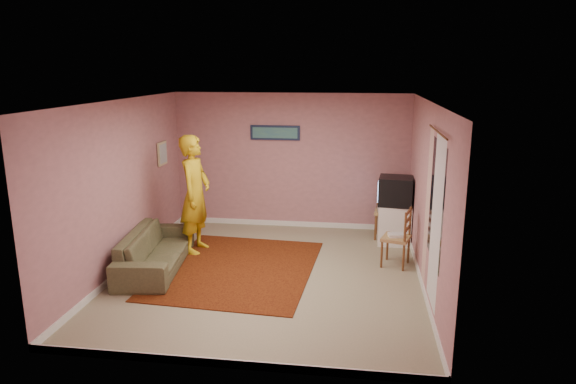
# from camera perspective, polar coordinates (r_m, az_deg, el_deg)

# --- Properties ---
(ground) EXTENTS (5.00, 5.00, 0.00)m
(ground) POSITION_cam_1_polar(r_m,az_deg,el_deg) (7.87, -2.11, -9.20)
(ground) COLOR gray
(ground) RESTS_ON ground
(wall_back) EXTENTS (4.50, 0.02, 2.60)m
(wall_back) POSITION_cam_1_polar(r_m,az_deg,el_deg) (9.88, 0.32, 3.43)
(wall_back) COLOR #B9797F
(wall_back) RESTS_ON ground
(wall_front) EXTENTS (4.50, 0.02, 2.60)m
(wall_front) POSITION_cam_1_polar(r_m,az_deg,el_deg) (5.12, -7.06, -6.53)
(wall_front) COLOR #B9797F
(wall_front) RESTS_ON ground
(wall_left) EXTENTS (0.02, 5.00, 2.60)m
(wall_left) POSITION_cam_1_polar(r_m,az_deg,el_deg) (8.15, -17.97, 0.54)
(wall_left) COLOR #B9797F
(wall_left) RESTS_ON ground
(wall_right) EXTENTS (0.02, 5.00, 2.60)m
(wall_right) POSITION_cam_1_polar(r_m,az_deg,el_deg) (7.42, 15.19, -0.53)
(wall_right) COLOR #B9797F
(wall_right) RESTS_ON ground
(ceiling) EXTENTS (4.50, 5.00, 0.02)m
(ceiling) POSITION_cam_1_polar(r_m,az_deg,el_deg) (7.26, -2.29, 10.05)
(ceiling) COLOR white
(ceiling) RESTS_ON wall_back
(baseboard_back) EXTENTS (4.50, 0.02, 0.10)m
(baseboard_back) POSITION_cam_1_polar(r_m,az_deg,el_deg) (10.17, 0.30, -3.53)
(baseboard_back) COLOR white
(baseboard_back) RESTS_ON ground
(baseboard_front) EXTENTS (4.50, 0.02, 0.10)m
(baseboard_front) POSITION_cam_1_polar(r_m,az_deg,el_deg) (5.68, -6.65, -18.41)
(baseboard_front) COLOR white
(baseboard_front) RESTS_ON ground
(baseboard_left) EXTENTS (0.02, 5.00, 0.10)m
(baseboard_left) POSITION_cam_1_polar(r_m,az_deg,el_deg) (8.50, -17.29, -7.69)
(baseboard_left) COLOR white
(baseboard_left) RESTS_ON ground
(baseboard_right) EXTENTS (0.02, 5.00, 0.10)m
(baseboard_right) POSITION_cam_1_polar(r_m,az_deg,el_deg) (7.81, 14.54, -9.45)
(baseboard_right) COLOR white
(baseboard_right) RESTS_ON ground
(window) EXTENTS (0.01, 1.10, 1.50)m
(window) POSITION_cam_1_polar(r_m,az_deg,el_deg) (6.52, 16.18, -1.17)
(window) COLOR black
(window) RESTS_ON wall_right
(curtain_sheer) EXTENTS (0.01, 0.75, 2.10)m
(curtain_sheer) POSITION_cam_1_polar(r_m,az_deg,el_deg) (6.42, 16.12, -3.24)
(curtain_sheer) COLOR white
(curtain_sheer) RESTS_ON wall_right
(curtain_floral) EXTENTS (0.01, 0.35, 2.10)m
(curtain_floral) POSITION_cam_1_polar(r_m,az_deg,el_deg) (7.09, 15.23, -1.60)
(curtain_floral) COLOR silver
(curtain_floral) RESTS_ON wall_right
(curtain_rod) EXTENTS (0.02, 1.40, 0.02)m
(curtain_rod) POSITION_cam_1_polar(r_m,az_deg,el_deg) (6.35, 16.30, 6.45)
(curtain_rod) COLOR brown
(curtain_rod) RESTS_ON wall_right
(picture_back) EXTENTS (0.95, 0.04, 0.28)m
(picture_back) POSITION_cam_1_polar(r_m,az_deg,el_deg) (9.81, -1.45, 6.60)
(picture_back) COLOR #141D39
(picture_back) RESTS_ON wall_back
(picture_left) EXTENTS (0.04, 0.38, 0.42)m
(picture_left) POSITION_cam_1_polar(r_m,az_deg,el_deg) (9.53, -13.78, 4.18)
(picture_left) COLOR #C6B988
(picture_left) RESTS_ON wall_left
(area_rug) EXTENTS (2.45, 2.98, 0.02)m
(area_rug) POSITION_cam_1_polar(r_m,az_deg,el_deg) (8.12, -5.57, -8.45)
(area_rug) COLOR black
(area_rug) RESTS_ON ground
(tv_cabinet) EXTENTS (0.56, 0.51, 0.71)m
(tv_cabinet) POSITION_cam_1_polar(r_m,az_deg,el_deg) (9.30, 11.70, -3.50)
(tv_cabinet) COLOR white
(tv_cabinet) RESTS_ON ground
(crt_tv) EXTENTS (0.63, 0.57, 0.50)m
(crt_tv) POSITION_cam_1_polar(r_m,az_deg,el_deg) (9.15, 11.84, 0.12)
(crt_tv) COLOR black
(crt_tv) RESTS_ON tv_cabinet
(chair_a) EXTENTS (0.50, 0.48, 0.55)m
(chair_a) POSITION_cam_1_polar(r_m,az_deg,el_deg) (9.50, 11.05, -1.46)
(chair_a) COLOR #A2874E
(chair_a) RESTS_ON ground
(dvd_player) EXTENTS (0.39, 0.28, 0.07)m
(dvd_player) POSITION_cam_1_polar(r_m,az_deg,el_deg) (9.52, 11.03, -1.86)
(dvd_player) COLOR #A8A8AC
(dvd_player) RESTS_ON chair_a
(blue_throw) EXTENTS (0.37, 0.05, 0.39)m
(blue_throw) POSITION_cam_1_polar(r_m,az_deg,el_deg) (9.62, 11.05, -0.04)
(blue_throw) COLOR #8097D2
(blue_throw) RESTS_ON chair_a
(chair_b) EXTENTS (0.51, 0.52, 0.51)m
(chair_b) POSITION_cam_1_polar(r_m,az_deg,el_deg) (8.22, 11.95, -4.25)
(chair_b) COLOR #A2874E
(chair_b) RESTS_ON ground
(game_console) EXTENTS (0.26, 0.21, 0.05)m
(game_console) POSITION_cam_1_polar(r_m,az_deg,el_deg) (8.24, 11.92, -4.71)
(game_console) COLOR silver
(game_console) RESTS_ON chair_b
(sofa) EXTENTS (1.03, 2.12, 0.59)m
(sofa) POSITION_cam_1_polar(r_m,az_deg,el_deg) (8.28, -14.52, -6.26)
(sofa) COLOR brown
(sofa) RESTS_ON ground
(person) EXTENTS (0.54, 0.77, 1.99)m
(person) POSITION_cam_1_polar(r_m,az_deg,el_deg) (8.70, -10.28, -0.25)
(person) COLOR gold
(person) RESTS_ON ground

